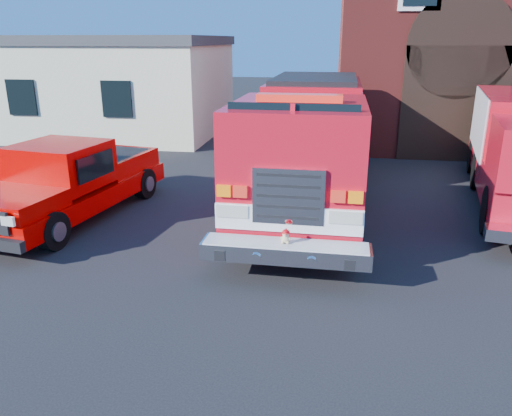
# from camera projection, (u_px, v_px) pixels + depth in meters

# --- Properties ---
(ground) EXTENTS (100.00, 100.00, 0.00)m
(ground) POSITION_uv_depth(u_px,v_px,m) (264.00, 248.00, 10.56)
(ground) COLOR black
(ground) RESTS_ON ground
(parking_stripe_far) EXTENTS (0.12, 3.00, 0.01)m
(parking_stripe_far) POSITION_uv_depth(u_px,v_px,m) (491.00, 175.00, 16.19)
(parking_stripe_far) COLOR #E5BA0C
(parking_stripe_far) RESTS_ON ground
(side_building) EXTENTS (10.20, 8.20, 4.35)m
(side_building) POSITION_uv_depth(u_px,v_px,m) (111.00, 84.00, 23.30)
(side_building) COLOR #E6E7C2
(side_building) RESTS_ON ground
(fire_engine) EXTENTS (3.08, 10.32, 3.16)m
(fire_engine) POSITION_uv_depth(u_px,v_px,m) (308.00, 140.00, 13.32)
(fire_engine) COLOR black
(fire_engine) RESTS_ON ground
(pickup_truck) EXTENTS (2.96, 6.04, 1.90)m
(pickup_truck) POSITION_uv_depth(u_px,v_px,m) (71.00, 182.00, 12.17)
(pickup_truck) COLOR black
(pickup_truck) RESTS_ON ground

